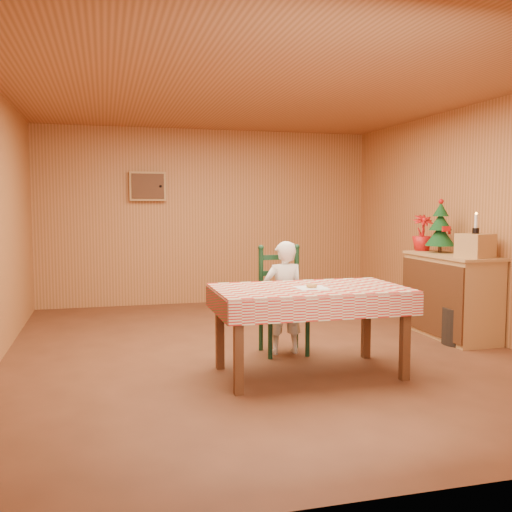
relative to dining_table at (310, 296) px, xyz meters
The scene contains 13 objects.
ground 1.15m from the dining_table, 101.92° to the left, with size 6.00×6.00×0.00m, color brown.
cabin_walls 1.84m from the dining_table, 97.64° to the left, with size 5.10×6.05×2.65m.
dining_table is the anchor object (origin of this frame).
ladder_chair 0.81m from the dining_table, 90.00° to the left, with size 0.44×0.40×1.08m.
seated_child 0.74m from the dining_table, 90.00° to the left, with size 0.41×0.27×1.12m, color white.
napkin 0.10m from the dining_table, 90.00° to the right, with size 0.26×0.26×0.00m, color white.
donut 0.11m from the dining_table, 90.00° to the right, with size 0.10×0.10×0.03m, color #C18A45.
shelf_unit 2.26m from the dining_table, 25.13° to the left, with size 0.54×1.24×0.93m.
crate 2.15m from the dining_table, 15.17° to the left, with size 0.30×0.30×0.25m, color tan.
christmas_tree 2.43m from the dining_table, 30.51° to the left, with size 0.34×0.34×0.62m.
flower_arrangement 2.54m from the dining_table, 37.05° to the left, with size 0.24×0.24×0.43m, color #B41110.
candle_set 2.19m from the dining_table, 15.17° to the left, with size 0.07×0.07×0.22m.
storage_bin 2.09m from the dining_table, 17.26° to the left, with size 0.39×0.39×0.39m, color black.
Camera 1 is at (-1.51, -5.50, 1.48)m, focal length 40.00 mm.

